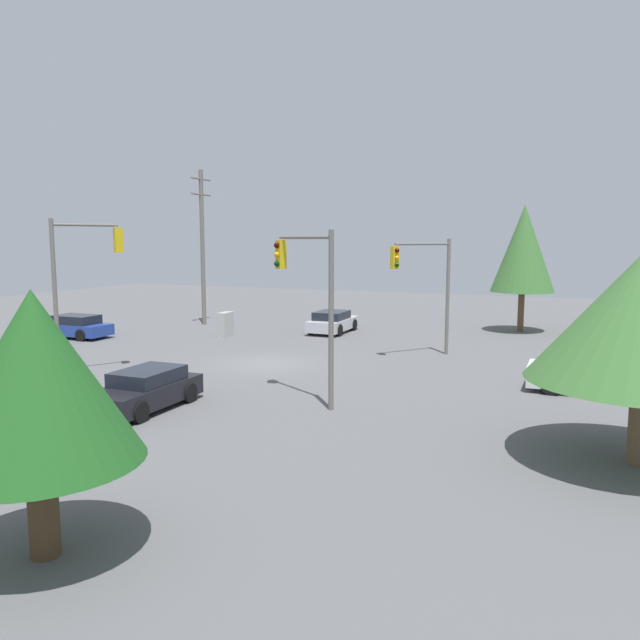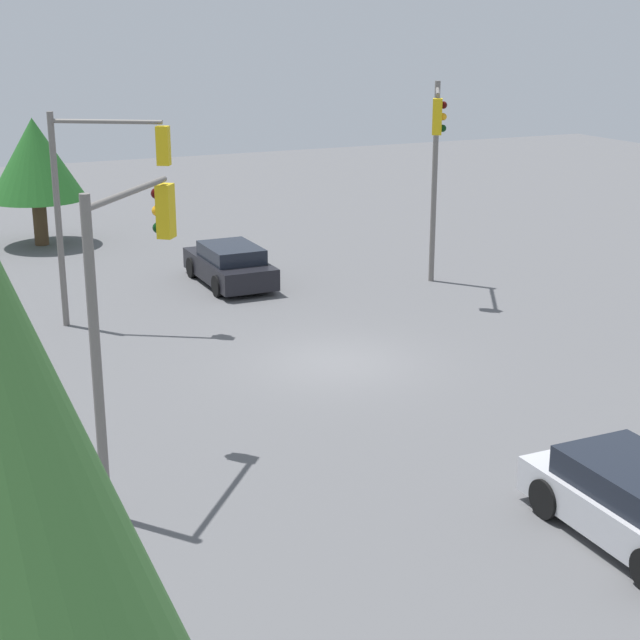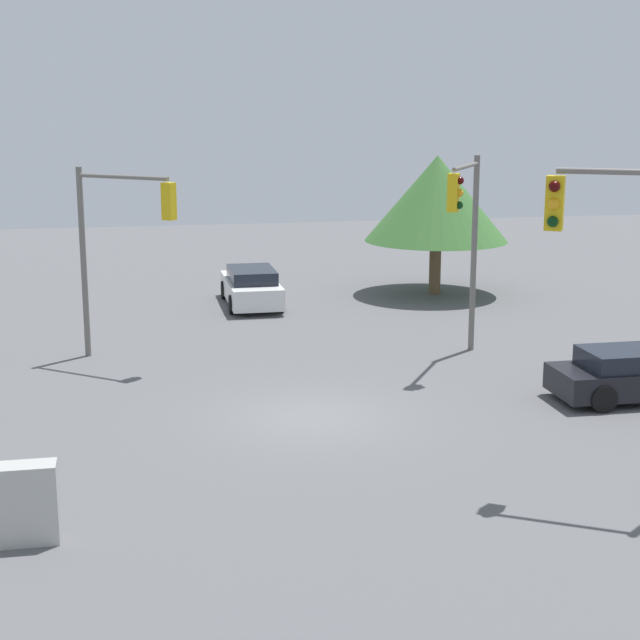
{
  "view_description": "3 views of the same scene",
  "coord_description": "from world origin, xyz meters",
  "views": [
    {
      "loc": [
        25.26,
        13.3,
        5.76
      ],
      "look_at": [
        -0.89,
        2.35,
        2.05
      ],
      "focal_mm": 35.0,
      "sensor_mm": 36.0,
      "label": 1
    },
    {
      "loc": [
        -21.36,
        10.34,
        8.41
      ],
      "look_at": [
        -0.65,
        0.79,
        1.42
      ],
      "focal_mm": 55.0,
      "sensor_mm": 36.0,
      "label": 2
    },
    {
      "loc": [
        -4.29,
        -22.69,
        7.57
      ],
      "look_at": [
        0.48,
        1.48,
        2.11
      ],
      "focal_mm": 55.0,
      "sensor_mm": 36.0,
      "label": 3
    }
  ],
  "objects": [
    {
      "name": "tree_behind",
      "position": [
        7.87,
        14.84,
        3.86
      ],
      "size": [
        5.74,
        5.74,
        5.58
      ],
      "color": "brown",
      "rests_on": "ground_plane"
    },
    {
      "name": "traffic_signal_aux",
      "position": [
        5.49,
        4.59,
        4.12
      ],
      "size": [
        1.93,
        2.96,
        6.05
      ],
      "rotation": [
        0.0,
        0.0,
        4.16
      ],
      "color": "slate",
      "rests_on": "ground_plane"
    },
    {
      "name": "sedan_dark",
      "position": [
        8.51,
        -0.15,
        0.66
      ],
      "size": [
        4.33,
        1.98,
        1.35
      ],
      "rotation": [
        0.0,
        0.0,
        -1.57
      ],
      "color": "black",
      "rests_on": "ground_plane"
    },
    {
      "name": "electrical_cabinet",
      "position": [
        -6.23,
        -5.96,
        0.72
      ],
      "size": [
        1.1,
        0.54,
        1.45
      ],
      "primitive_type": "cube",
      "color": "#B2B2AD",
      "rests_on": "ground_plane"
    },
    {
      "name": "traffic_signal_main",
      "position": [
        5.18,
        -5.92,
        4.42
      ],
      "size": [
        2.61,
        1.69,
        6.57
      ],
      "rotation": [
        0.0,
        0.0,
        2.6
      ],
      "color": "slate",
      "rests_on": "ground_plane"
    },
    {
      "name": "sedan_white",
      "position": [
        0.26,
        13.91,
        0.72
      ],
      "size": [
        2.01,
        4.74,
        1.46
      ],
      "color": "silver",
      "rests_on": "ground_plane"
    },
    {
      "name": "ground_plane",
      "position": [
        0.0,
        0.0,
        0.0
      ],
      "size": [
        80.0,
        80.0,
        0.0
      ],
      "primitive_type": "plane",
      "color": "#5B5B5E"
    },
    {
      "name": "traffic_signal_cross",
      "position": [
        -4.56,
        6.4,
        3.94
      ],
      "size": [
        2.82,
        2.34,
        5.75
      ],
      "rotation": [
        0.0,
        0.0,
        -0.68
      ],
      "color": "slate",
      "rests_on": "ground_plane"
    }
  ]
}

